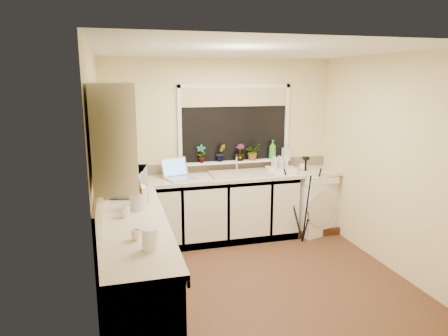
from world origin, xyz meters
TOP-DOWN VIEW (x-y plane):
  - floor at (0.00, 0.00)m, footprint 3.20×3.20m
  - ceiling at (0.00, 0.00)m, footprint 3.20×3.20m
  - wall_back at (0.00, 1.50)m, footprint 3.20×0.00m
  - wall_front at (0.00, -1.50)m, footprint 3.20×0.00m
  - wall_left at (-1.60, 0.00)m, footprint 0.00×3.00m
  - wall_right at (1.60, 0.00)m, footprint 0.00×3.00m
  - base_cabinet_back at (-0.33, 1.20)m, footprint 2.55×0.60m
  - base_cabinet_left at (-1.30, -0.30)m, footprint 0.54×2.40m
  - worktop_back at (0.00, 1.20)m, footprint 3.20×0.60m
  - worktop_left at (-1.30, -0.30)m, footprint 0.60×2.40m
  - upper_cabinet at (-1.44, -0.45)m, footprint 0.28×1.90m
  - splashback_left at (-1.59, -0.30)m, footprint 0.02×2.40m
  - splashback_back at (0.00, 1.49)m, footprint 3.20×0.02m
  - window_glass at (0.20, 1.49)m, footprint 1.50×0.02m
  - window_blind at (0.20, 1.46)m, footprint 1.50×0.02m
  - windowsill at (0.20, 1.43)m, footprint 1.60×0.14m
  - sink at (0.20, 1.20)m, footprint 0.82×0.46m
  - faucet at (0.20, 1.38)m, footprint 0.03×0.03m
  - washing_machine at (1.27, 1.20)m, footprint 0.77×0.76m
  - laptop at (-0.65, 1.20)m, footprint 0.45×0.45m
  - kettle at (-1.24, 0.02)m, footprint 0.17×0.17m
  - dish_rack at (0.79, 1.20)m, footprint 0.45×0.37m
  - tripod at (0.97, 0.81)m, footprint 0.73×0.73m
  - glass_jug at (-1.22, -1.02)m, footprint 0.12×0.12m
  - steel_jar at (-1.37, -0.19)m, footprint 0.08×0.08m
  - microwave at (-1.29, 0.63)m, footprint 0.45×0.57m
  - plant_a at (-0.30, 1.40)m, footprint 0.15×0.12m
  - plant_b at (-0.02, 1.42)m, footprint 0.14×0.12m
  - plant_c at (0.26, 1.40)m, footprint 0.17×0.17m
  - plant_d at (0.44, 1.41)m, footprint 0.26×0.25m
  - soap_bottle_green at (0.75, 1.43)m, footprint 0.12×0.12m
  - soap_bottle_clear at (0.96, 1.42)m, footprint 0.11×0.12m
  - cup_back at (1.14, 1.21)m, footprint 0.15×0.15m
  - cup_left at (-1.31, -0.78)m, footprint 0.11×0.11m

SIDE VIEW (x-z plane):
  - floor at x=0.00m, z-range 0.00..0.00m
  - base_cabinet_back at x=-0.33m, z-range 0.00..0.86m
  - base_cabinet_left at x=-1.30m, z-range 0.00..0.86m
  - washing_machine at x=1.27m, z-range 0.00..0.88m
  - tripod at x=0.97m, z-range 0.00..1.18m
  - worktop_back at x=0.00m, z-range 0.86..0.90m
  - worktop_left at x=-1.30m, z-range 0.86..0.90m
  - sink at x=0.20m, z-range 0.90..0.93m
  - dish_rack at x=0.79m, z-range 0.90..0.96m
  - cup_left at x=-1.31m, z-range 0.90..0.98m
  - cup_back at x=1.14m, z-range 0.90..0.99m
  - steel_jar at x=-1.37m, z-range 0.90..1.02m
  - laptop at x=-0.65m, z-range 0.84..1.09m
  - splashback_back at x=0.00m, z-range 0.90..1.04m
  - glass_jug at x=-1.22m, z-range 0.90..1.07m
  - kettle at x=-1.24m, z-range 0.90..1.12m
  - faucet at x=0.20m, z-range 0.90..1.14m
  - windowsill at x=0.20m, z-range 1.02..1.05m
  - microwave at x=-1.29m, z-range 0.90..1.18m
  - splashback_left at x=-1.59m, z-range 0.90..1.35m
  - soap_bottle_clear at x=0.96m, z-range 1.05..1.27m
  - plant_d at x=0.44m, z-range 1.05..1.28m
  - plant_c at x=0.26m, z-range 1.05..1.29m
  - plant_b at x=-0.02m, z-range 1.05..1.29m
  - plant_a at x=-0.30m, z-range 1.05..1.30m
  - soap_bottle_green at x=0.75m, z-range 1.05..1.32m
  - wall_back at x=0.00m, z-range -0.38..2.83m
  - wall_front at x=0.00m, z-range -0.38..2.83m
  - wall_left at x=-1.60m, z-range -0.27..2.73m
  - wall_right at x=1.60m, z-range -0.27..2.73m
  - window_glass at x=0.20m, z-range 1.05..2.05m
  - upper_cabinet at x=-1.44m, z-range 1.45..2.15m
  - window_blind at x=0.20m, z-range 1.80..2.05m
  - ceiling at x=0.00m, z-range 2.45..2.45m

